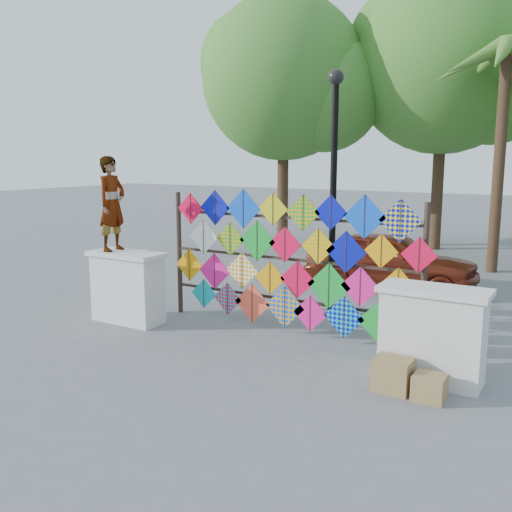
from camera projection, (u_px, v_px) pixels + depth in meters
name	position (u px, v px, depth m)	size (l,w,h in m)	color
ground	(263.00, 343.00, 9.14)	(80.00, 80.00, 0.00)	slate
parapet_left	(128.00, 286.00, 10.23)	(1.40, 0.65, 1.28)	white
parapet_right	(432.00, 334.00, 7.49)	(1.40, 0.65, 1.28)	white
kite_rack	(292.00, 263.00, 9.48)	(4.99, 0.24, 2.41)	#2F211A
tree_west	(287.00, 79.00, 18.07)	(5.85, 5.20, 8.01)	#4D3121
tree_mid	(448.00, 63.00, 17.40)	(6.30, 5.60, 8.61)	#4D3121
palm_tree	(506.00, 73.00, 13.93)	(3.62, 3.62, 5.83)	#4D3121
vendor_woman	(112.00, 204.00, 10.12)	(0.61, 0.40, 1.68)	#99999E
sedan	(391.00, 260.00, 12.84)	(1.53, 3.80, 1.29)	maroon
lamppost	(334.00, 171.00, 10.21)	(0.28, 0.28, 4.46)	black
cardboard_box_near	(393.00, 374.00, 7.27)	(0.47, 0.42, 0.42)	#966F48
cardboard_box_far	(429.00, 388.00, 6.98)	(0.38, 0.35, 0.32)	#966F48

